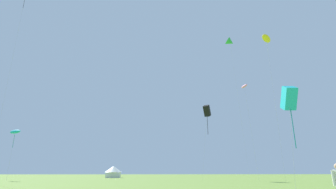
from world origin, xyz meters
TOP-DOWN VIEW (x-y plane):
  - kite_black_box at (9.34, 45.79)m, footprint 2.69×2.24m
  - kite_cyan_box at (10.58, 19.14)m, footprint 1.91×2.13m
  - kite_yellow_parafoil at (17.11, 33.61)m, footprint 3.04×3.08m
  - kite_black_diamond at (-28.79, 44.45)m, footprint 0.93×2.53m
  - kite_pink_parafoil at (16.79, 43.73)m, footprint 1.32×2.22m
  - kite_cyan_parafoil at (-28.04, 48.66)m, footprint 3.16×2.74m
  - kite_green_delta at (20.67, 59.55)m, footprint 2.98×3.28m
  - festival_tent_right at (-11.02, 70.14)m, footprint 4.71×4.71m

SIDE VIEW (x-z plane):
  - festival_tent_right at x=-11.02m, z-range 0.16..3.23m
  - kite_cyan_box at x=10.58m, z-range 3.54..13.14m
  - kite_cyan_parafoil at x=-28.04m, z-range 4.22..13.64m
  - kite_black_box at x=9.34m, z-range 6.03..20.58m
  - kite_pink_parafoil at x=16.79m, z-range 8.82..27.37m
  - kite_yellow_parafoil at x=17.11m, z-range 11.39..35.25m
  - kite_black_diamond at x=-28.79m, z-range 16.64..55.11m
  - kite_green_delta at x=20.67m, z-range 17.73..56.08m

